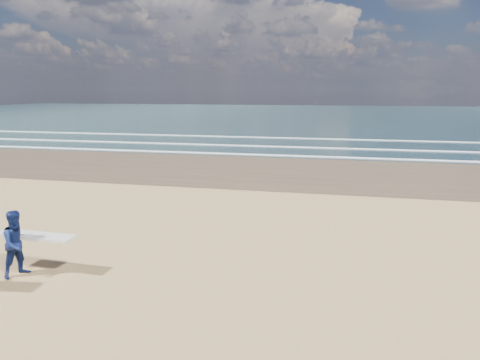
% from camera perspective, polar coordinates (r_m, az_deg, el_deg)
% --- Properties ---
extents(ocean, '(220.00, 100.00, 0.02)m').
position_cam_1_polar(ocean, '(80.21, 21.96, 7.83)').
color(ocean, '#172D33').
rests_on(ocean, ground).
extents(surfer_far, '(2.22, 1.15, 1.70)m').
position_cam_1_polar(surfer_far, '(12.17, -27.35, -7.43)').
color(surfer_far, '#0D1A4B').
rests_on(surfer_far, ground).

